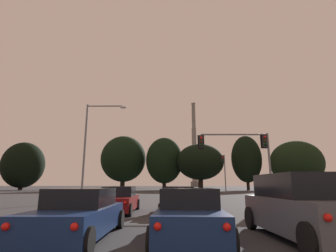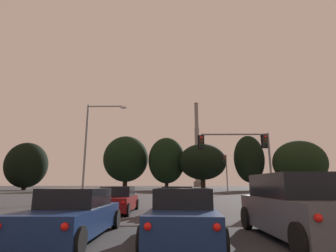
{
  "view_description": "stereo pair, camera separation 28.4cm",
  "coord_description": "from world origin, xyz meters",
  "px_view_note": "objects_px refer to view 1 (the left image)",
  "views": [
    {
      "loc": [
        -0.53,
        -1.31,
        1.54
      ],
      "look_at": [
        -0.72,
        20.99,
        6.53
      ],
      "focal_mm": 28.0,
      "sensor_mm": 36.0,
      "label": 1
    },
    {
      "loc": [
        -0.25,
        -1.31,
        1.54
      ],
      "look_at": [
        -0.72,
        20.99,
        6.53
      ],
      "focal_mm": 28.0,
      "sensor_mm": 36.0,
      "label": 2
    }
  ],
  "objects_px": {
    "sedan_center_lane_front": "(179,200)",
    "traffic_light_overhead_right": "(245,149)",
    "suv_right_lane_second": "(303,207)",
    "sedan_center_lane_second": "(189,215)",
    "sedan_left_lane_front": "(119,200)",
    "smokestack": "(194,153)",
    "sedan_left_lane_second": "(79,215)",
    "traffic_light_far_right": "(224,168)",
    "street_lamp": "(92,140)"
  },
  "relations": [
    {
      "from": "smokestack",
      "to": "sedan_center_lane_front",
      "type": "bearing_deg",
      "value": -95.62
    },
    {
      "from": "suv_right_lane_second",
      "to": "traffic_light_far_right",
      "type": "bearing_deg",
      "value": 80.57
    },
    {
      "from": "sedan_left_lane_front",
      "to": "street_lamp",
      "type": "bearing_deg",
      "value": 115.79
    },
    {
      "from": "suv_right_lane_second",
      "to": "traffic_light_far_right",
      "type": "xyz_separation_m",
      "value": [
        4.81,
        34.71,
        3.2
      ]
    },
    {
      "from": "traffic_light_overhead_right",
      "to": "traffic_light_far_right",
      "type": "relative_size",
      "value": 1.0
    },
    {
      "from": "sedan_left_lane_second",
      "to": "sedan_center_lane_front",
      "type": "relative_size",
      "value": 0.99
    },
    {
      "from": "sedan_center_lane_front",
      "to": "traffic_light_overhead_right",
      "type": "height_order",
      "value": "traffic_light_overhead_right"
    },
    {
      "from": "traffic_light_overhead_right",
      "to": "traffic_light_far_right",
      "type": "xyz_separation_m",
      "value": [
        2.29,
        20.33,
        -0.43
      ]
    },
    {
      "from": "sedan_left_lane_front",
      "to": "smokestack",
      "type": "xyz_separation_m",
      "value": [
        19.23,
        160.49,
        21.79
      ]
    },
    {
      "from": "sedan_left_lane_second",
      "to": "street_lamp",
      "type": "distance_m",
      "value": 17.72
    },
    {
      "from": "sedan_left_lane_front",
      "to": "street_lamp",
      "type": "height_order",
      "value": "street_lamp"
    },
    {
      "from": "sedan_center_lane_front",
      "to": "traffic_light_far_right",
      "type": "xyz_separation_m",
      "value": [
        8.19,
        27.52,
        3.43
      ]
    },
    {
      "from": "traffic_light_far_right",
      "to": "sedan_center_lane_second",
      "type": "bearing_deg",
      "value": -103.21
    },
    {
      "from": "sedan_center_lane_second",
      "to": "smokestack",
      "type": "xyz_separation_m",
      "value": [
        15.74,
        167.76,
        21.79
      ]
    },
    {
      "from": "sedan_left_lane_front",
      "to": "street_lamp",
      "type": "xyz_separation_m",
      "value": [
        -4.53,
        9.04,
        4.99
      ]
    },
    {
      "from": "traffic_light_far_right",
      "to": "street_lamp",
      "type": "bearing_deg",
      "value": -131.48
    },
    {
      "from": "traffic_light_overhead_right",
      "to": "traffic_light_far_right",
      "type": "distance_m",
      "value": 20.46
    },
    {
      "from": "sedan_center_lane_front",
      "to": "sedan_center_lane_second",
      "type": "distance_m",
      "value": 7.04
    },
    {
      "from": "street_lamp",
      "to": "smokestack",
      "type": "bearing_deg",
      "value": 81.08
    },
    {
      "from": "sedan_left_lane_second",
      "to": "smokestack",
      "type": "distance_m",
      "value": 170.25
    },
    {
      "from": "sedan_center_lane_front",
      "to": "traffic_light_overhead_right",
      "type": "distance_m",
      "value": 10.08
    },
    {
      "from": "sedan_left_lane_front",
      "to": "smokestack",
      "type": "height_order",
      "value": "smokestack"
    },
    {
      "from": "sedan_center_lane_front",
      "to": "smokestack",
      "type": "relative_size",
      "value": 0.08
    },
    {
      "from": "sedan_left_lane_front",
      "to": "traffic_light_overhead_right",
      "type": "relative_size",
      "value": 0.76
    },
    {
      "from": "traffic_light_overhead_right",
      "to": "smokestack",
      "type": "distance_m",
      "value": 154.89
    },
    {
      "from": "sedan_center_lane_front",
      "to": "sedan_left_lane_front",
      "type": "xyz_separation_m",
      "value": [
        -3.41,
        0.24,
        0.0
      ]
    },
    {
      "from": "sedan_center_lane_second",
      "to": "traffic_light_overhead_right",
      "type": "bearing_deg",
      "value": 70.42
    },
    {
      "from": "sedan_center_lane_front",
      "to": "suv_right_lane_second",
      "type": "bearing_deg",
      "value": -62.57
    },
    {
      "from": "sedan_left_lane_second",
      "to": "street_lamp",
      "type": "height_order",
      "value": "street_lamp"
    },
    {
      "from": "sedan_left_lane_second",
      "to": "traffic_light_overhead_right",
      "type": "distance_m",
      "value": 17.34
    },
    {
      "from": "sedan_center_lane_second",
      "to": "smokestack",
      "type": "bearing_deg",
      "value": 87.32
    },
    {
      "from": "smokestack",
      "to": "sedan_left_lane_front",
      "type": "bearing_deg",
      "value": -96.83
    },
    {
      "from": "sedan_center_lane_front",
      "to": "sedan_left_lane_second",
      "type": "bearing_deg",
      "value": -112.2
    },
    {
      "from": "suv_right_lane_second",
      "to": "sedan_center_lane_front",
      "type": "bearing_deg",
      "value": 113.68
    },
    {
      "from": "sedan_center_lane_second",
      "to": "suv_right_lane_second",
      "type": "bearing_deg",
      "value": 0.13
    },
    {
      "from": "sedan_left_lane_second",
      "to": "sedan_center_lane_second",
      "type": "bearing_deg",
      "value": 0.47
    },
    {
      "from": "suv_right_lane_second",
      "to": "smokestack",
      "type": "distance_m",
      "value": 169.74
    },
    {
      "from": "sedan_left_lane_second",
      "to": "traffic_light_overhead_right",
      "type": "relative_size",
      "value": 0.76
    },
    {
      "from": "sedan_center_lane_front",
      "to": "suv_right_lane_second",
      "type": "relative_size",
      "value": 0.96
    },
    {
      "from": "sedan_left_lane_second",
      "to": "street_lamp",
      "type": "bearing_deg",
      "value": 106.36
    },
    {
      "from": "traffic_light_far_right",
      "to": "smokestack",
      "type": "height_order",
      "value": "smokestack"
    },
    {
      "from": "sedan_center_lane_front",
      "to": "smokestack",
      "type": "xyz_separation_m",
      "value": [
        15.82,
        160.72,
        21.79
      ]
    },
    {
      "from": "sedan_center_lane_front",
      "to": "sedan_center_lane_second",
      "type": "height_order",
      "value": "same"
    },
    {
      "from": "sedan_center_lane_front",
      "to": "sedan_left_lane_front",
      "type": "relative_size",
      "value": 1.01
    },
    {
      "from": "street_lamp",
      "to": "traffic_light_overhead_right",
      "type": "bearing_deg",
      "value": -8.56
    },
    {
      "from": "sedan_left_lane_second",
      "to": "sedan_left_lane_front",
      "type": "xyz_separation_m",
      "value": [
        -0.21,
        7.29,
        0.0
      ]
    },
    {
      "from": "traffic_light_far_right",
      "to": "street_lamp",
      "type": "height_order",
      "value": "street_lamp"
    },
    {
      "from": "traffic_light_overhead_right",
      "to": "street_lamp",
      "type": "xyz_separation_m",
      "value": [
        -13.85,
        2.08,
        1.12
      ]
    },
    {
      "from": "sedan_left_lane_second",
      "to": "sedan_center_lane_second",
      "type": "xyz_separation_m",
      "value": [
        3.28,
        0.02,
        0.0
      ]
    },
    {
      "from": "sedan_center_lane_second",
      "to": "traffic_light_far_right",
      "type": "xyz_separation_m",
      "value": [
        8.11,
        34.56,
        3.43
      ]
    }
  ]
}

